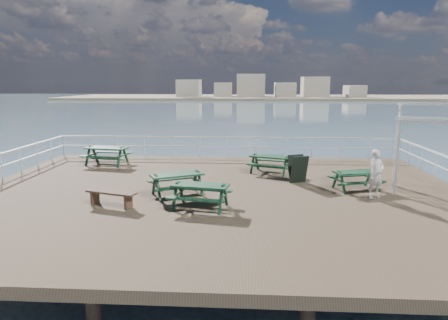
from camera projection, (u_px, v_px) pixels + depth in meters
ground at (217, 196)px, 14.41m from camera, size 18.00×14.00×0.30m
sea_backdrop at (280, 94)px, 145.08m from camera, size 300.00×300.00×9.20m
railing at (220, 156)px, 16.73m from camera, size 17.77×13.76×1.10m
picnic_table_a at (107, 152)px, 19.10m from camera, size 2.19×1.88×0.95m
picnic_table_b at (270, 161)px, 17.36m from camera, size 2.12×1.92×0.85m
picnic_table_c at (356, 176)px, 14.60m from camera, size 1.93×1.71×0.79m
picnic_table_d at (200, 191)px, 12.49m from camera, size 2.01×1.73×0.86m
picnic_table_e at (177, 180)px, 13.89m from camera, size 2.27×2.12×0.88m
flat_bench_near at (111, 195)px, 12.70m from camera, size 1.74×0.89×0.49m
trellis_arbor at (433, 154)px, 14.00m from camera, size 2.86×2.08×3.19m
sandwich_board at (298, 169)px, 15.64m from camera, size 0.82×0.72×1.11m
person at (376, 174)px, 13.53m from camera, size 0.72×0.62×1.67m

